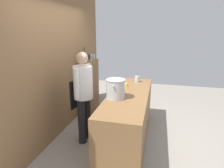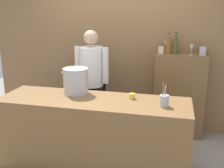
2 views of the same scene
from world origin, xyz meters
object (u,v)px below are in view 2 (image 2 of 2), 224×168
(chef, at_px, (92,77))
(wine_glass_tall, at_px, (165,44))
(utensil_crock, at_px, (164,101))
(wine_glass_short, at_px, (191,48))
(spice_tin_silver, at_px, (203,51))
(spice_tin_cream, at_px, (161,50))
(stockpot_large, at_px, (76,81))
(wine_bottle_olive, at_px, (175,46))
(spice_tin_navy, at_px, (202,50))
(butter_jar, at_px, (132,96))
(wine_bottle_amber, at_px, (169,46))

(chef, relative_size, wine_glass_tall, 9.18)
(utensil_crock, bearing_deg, wine_glass_tall, 92.93)
(wine_glass_short, bearing_deg, spice_tin_silver, 5.48)
(utensil_crock, xyz_separation_m, wine_glass_short, (0.31, 1.18, 0.43))
(spice_tin_cream, relative_size, spice_tin_silver, 0.81)
(stockpot_large, distance_m, wine_glass_tall, 1.57)
(stockpot_large, height_order, utensil_crock, stockpot_large)
(stockpot_large, distance_m, wine_glass_short, 1.75)
(wine_bottle_olive, relative_size, wine_glass_tall, 1.80)
(stockpot_large, height_order, wine_glass_tall, wine_glass_tall)
(wine_glass_tall, distance_m, spice_tin_navy, 0.55)
(butter_jar, height_order, wine_glass_tall, wine_glass_tall)
(wine_bottle_amber, relative_size, spice_tin_cream, 2.96)
(utensil_crock, xyz_separation_m, spice_tin_silver, (0.47, 1.20, 0.39))
(stockpot_large, xyz_separation_m, butter_jar, (0.73, -0.05, -0.13))
(stockpot_large, distance_m, wine_bottle_olive, 1.62)
(wine_glass_short, xyz_separation_m, spice_tin_silver, (0.16, 0.02, -0.04))
(butter_jar, distance_m, wine_glass_short, 1.30)
(butter_jar, height_order, wine_bottle_olive, wine_bottle_olive)
(utensil_crock, xyz_separation_m, spice_tin_cream, (-0.13, 1.25, 0.38))
(chef, distance_m, wine_bottle_olive, 1.33)
(spice_tin_cream, bearing_deg, wine_glass_tall, 55.85)
(stockpot_large, relative_size, spice_tin_navy, 3.37)
(utensil_crock, relative_size, spice_tin_cream, 2.65)
(wine_bottle_olive, bearing_deg, spice_tin_silver, -8.62)
(wine_bottle_amber, relative_size, wine_glass_tall, 1.71)
(wine_bottle_amber, bearing_deg, spice_tin_silver, -5.46)
(spice_tin_cream, distance_m, spice_tin_silver, 0.60)
(chef, distance_m, spice_tin_cream, 1.13)
(chef, xyz_separation_m, utensil_crock, (1.10, -0.83, 0.00))
(spice_tin_navy, bearing_deg, chef, -162.48)
(wine_bottle_amber, xyz_separation_m, wine_glass_tall, (-0.05, 0.09, 0.01))
(utensil_crock, height_order, spice_tin_cream, spice_tin_cream)
(wine_glass_short, bearing_deg, wine_bottle_olive, 162.13)
(chef, xyz_separation_m, wine_glass_short, (1.41, 0.36, 0.44))
(wine_glass_short, height_order, spice_tin_silver, wine_glass_short)
(butter_jar, distance_m, wine_glass_tall, 1.29)
(wine_bottle_olive, height_order, wine_glass_tall, wine_bottle_olive)
(stockpot_large, xyz_separation_m, wine_bottle_olive, (1.20, 1.02, 0.35))
(wine_glass_short, bearing_deg, wine_glass_tall, 158.45)
(stockpot_large, relative_size, wine_bottle_amber, 1.25)
(wine_glass_short, bearing_deg, utensil_crock, -104.74)
(chef, relative_size, wine_bottle_olive, 5.09)
(stockpot_large, xyz_separation_m, spice_tin_navy, (1.60, 1.09, 0.29))
(stockpot_large, distance_m, spice_tin_silver, 1.88)
(spice_tin_silver, relative_size, spice_tin_navy, 1.13)
(utensil_crock, distance_m, spice_tin_navy, 1.46)
(utensil_crock, bearing_deg, butter_jar, 154.70)
(spice_tin_navy, bearing_deg, wine_bottle_amber, -170.84)
(stockpot_large, bearing_deg, wine_glass_tall, 46.21)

